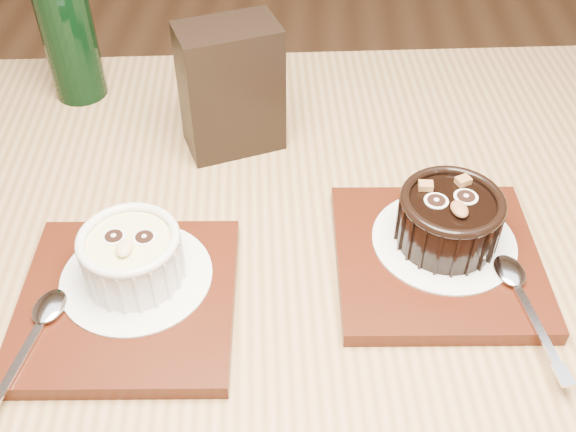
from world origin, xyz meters
name	(u,v)px	position (x,y,z in m)	size (l,w,h in m)	color
table	(264,347)	(-0.18, -0.19, 0.66)	(1.27, 0.91, 0.75)	olive
tray_left	(128,301)	(-0.29, -0.22, 0.76)	(0.18, 0.18, 0.01)	#45180B
doily_left	(137,276)	(-0.29, -0.20, 0.77)	(0.13, 0.13, 0.00)	white
ramekin_white	(132,255)	(-0.29, -0.20, 0.79)	(0.09, 0.09, 0.05)	white
spoon_left	(30,341)	(-0.36, -0.27, 0.77)	(0.03, 0.13, 0.01)	silver
tray_right	(437,259)	(-0.03, -0.16, 0.76)	(0.18, 0.18, 0.01)	#45180B
doily_right	(444,241)	(-0.02, -0.15, 0.77)	(0.13, 0.13, 0.00)	white
ramekin_dark	(449,217)	(-0.02, -0.15, 0.80)	(0.09, 0.09, 0.05)	black
spoon_right	(526,302)	(0.04, -0.22, 0.77)	(0.03, 0.13, 0.01)	silver
condiment_stand	(231,89)	(-0.23, 0.01, 0.82)	(0.10, 0.06, 0.14)	black
green_bottle	(67,27)	(-0.42, 0.10, 0.84)	(0.06, 0.06, 0.22)	black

